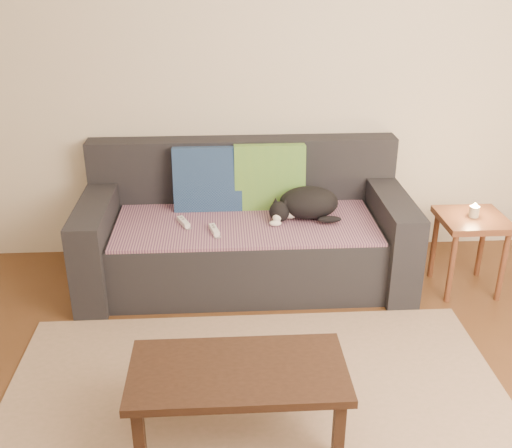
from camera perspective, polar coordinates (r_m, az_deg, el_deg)
The scene contains 13 objects.
ground at distance 2.85m, azimuth 0.44°, elevation -20.44°, with size 4.50×4.50×0.00m, color brown.
back_wall at distance 4.08m, azimuth -1.40°, elevation 14.34°, with size 4.50×0.04×2.60m, color beige.
sofa at distance 3.98m, azimuth -1.03°, elevation -0.97°, with size 2.10×0.94×0.87m.
throw_blanket at distance 3.84m, azimuth -0.99°, elevation 0.07°, with size 1.66×0.74×0.02m, color #47294E.
cushion_navy at distance 4.01m, azimuth -4.63°, elevation 4.13°, with size 0.45×0.11×0.45m, color navy.
cushion_green at distance 4.02m, azimuth 1.30°, elevation 4.26°, with size 0.47×0.12×0.47m, color #0E5B46.
cat at distance 3.88m, azimuth 4.80°, elevation 1.94°, with size 0.50×0.38×0.20m.
wii_remote_a at distance 3.82m, azimuth -6.90°, elevation 0.18°, with size 0.15×0.04×0.03m, color white.
wii_remote_b at distance 3.70m, azimuth -3.99°, elevation -0.59°, with size 0.15×0.04×0.03m, color white.
side_table at distance 4.02m, azimuth 19.82°, elevation -0.51°, with size 0.41×0.41×0.51m.
candle at distance 3.97m, azimuth 20.07°, elevation 1.15°, with size 0.06×0.06×0.09m.
rug at distance 2.96m, azimuth 0.24°, elevation -18.31°, with size 2.50×1.80×0.01m, color tan.
coffee_table at distance 2.68m, azimuth -1.71°, elevation -14.40°, with size 0.95×0.47×0.38m.
Camera 1 is at (-0.14, -2.02, 2.01)m, focal length 42.00 mm.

